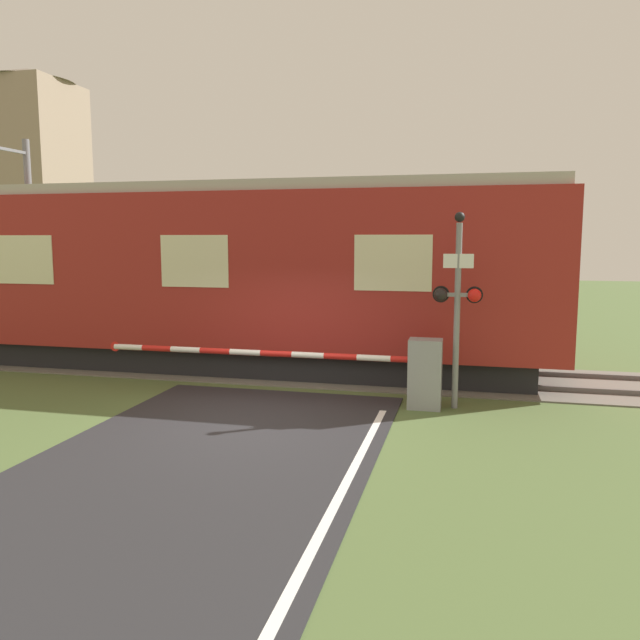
{
  "coord_description": "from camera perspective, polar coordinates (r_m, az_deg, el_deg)",
  "views": [
    {
      "loc": [
        3.58,
        -9.85,
        3.08
      ],
      "look_at": [
        0.71,
        2.03,
        1.49
      ],
      "focal_mm": 35.0,
      "sensor_mm": 36.0,
      "label": 1
    }
  ],
  "objects": [
    {
      "name": "ground_plane",
      "position": [
        10.93,
        -6.22,
        -9.02
      ],
      "size": [
        80.0,
        80.0,
        0.0
      ],
      "primitive_type": "plane",
      "color": "#4C6033"
    },
    {
      "name": "catenary_pole",
      "position": [
        20.48,
        -24.98,
        6.86
      ],
      "size": [
        0.2,
        1.9,
        5.97
      ],
      "color": "slate",
      "rests_on": "ground_plane"
    },
    {
      "name": "train",
      "position": [
        14.99,
        -9.19,
        4.0
      ],
      "size": [
        15.55,
        2.72,
        4.34
      ],
      "color": "black",
      "rests_on": "ground_plane"
    },
    {
      "name": "track_bed",
      "position": [
        14.59,
        -0.96,
        -4.69
      ],
      "size": [
        36.0,
        3.2,
        0.13
      ],
      "color": "#666056",
      "rests_on": "ground_plane"
    },
    {
      "name": "signal_post",
      "position": [
        11.47,
        12.45,
        1.91
      ],
      "size": [
        0.89,
        0.26,
        3.56
      ],
      "color": "gray",
      "rests_on": "ground_plane"
    },
    {
      "name": "crossing_barrier",
      "position": [
        11.61,
        6.69,
        -4.54
      ],
      "size": [
        6.71,
        0.44,
        1.28
      ],
      "color": "gray",
      "rests_on": "ground_plane"
    },
    {
      "name": "distant_building",
      "position": [
        42.14,
        -24.69,
        11.54
      ],
      "size": [
        5.39,
        5.39,
        13.05
      ],
      "color": "gray",
      "rests_on": "ground_plane"
    }
  ]
}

